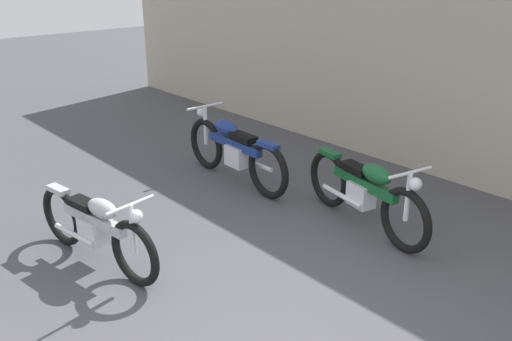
{
  "coord_description": "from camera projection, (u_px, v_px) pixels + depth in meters",
  "views": [
    {
      "loc": [
        2.52,
        -2.32,
        2.95
      ],
      "look_at": [
        -2.01,
        1.72,
        0.55
      ],
      "focal_mm": 38.02,
      "sensor_mm": 36.0,
      "label": 1
    }
  ],
  "objects": [
    {
      "name": "motorcycle_green",
      "position": [
        365.0,
        192.0,
        6.2
      ],
      "size": [
        2.03,
        0.68,
        0.92
      ],
      "rotation": [
        0.0,
        0.0,
        -0.21
      ],
      "color": "black",
      "rests_on": "ground_plane"
    },
    {
      "name": "motorcycle_silver",
      "position": [
        96.0,
        227.0,
        5.45
      ],
      "size": [
        1.91,
        0.58,
        0.86
      ],
      "rotation": [
        0.0,
        0.0,
        0.15
      ],
      "color": "black",
      "rests_on": "ground_plane"
    },
    {
      "name": "motorcycle_blue",
      "position": [
        234.0,
        150.0,
        7.47
      ],
      "size": [
        2.16,
        0.6,
        0.97
      ],
      "rotation": [
        0.0,
        0.0,
        3.1
      ],
      "color": "black",
      "rests_on": "ground_plane"
    }
  ]
}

